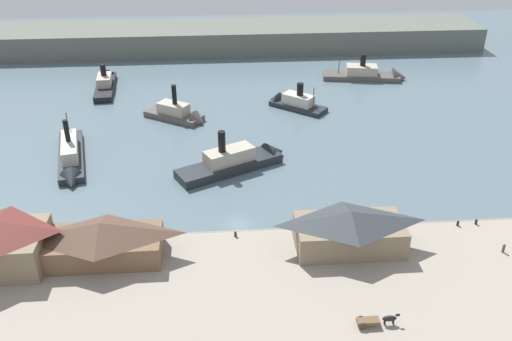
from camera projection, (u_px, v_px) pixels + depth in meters
The scene contains 17 objects.
ground_plane at pixel (239, 224), 98.94m from camera, with size 320.00×320.00×0.00m, color slate.
quay_promenade at pixel (246, 307), 79.47m from camera, with size 110.00×36.00×1.20m, color #9E9384.
seawall_edge at pixel (240, 234), 95.56m from camera, with size 110.00×0.80×1.00m, color gray.
ferry_shed_east_terminal at pixel (101, 240), 87.04m from camera, with size 19.24×9.07×6.65m.
ferry_shed_central_terminal at pixel (350, 229), 89.41m from camera, with size 17.86×9.25×6.94m.
horse_cart at pixel (376, 320), 75.06m from camera, with size 5.95×1.44×1.87m.
pedestrian_near_east_shed at pixel (504, 248), 89.46m from camera, with size 0.43×0.43×1.72m.
mooring_post_west at pixel (236, 234), 93.41m from camera, with size 0.44×0.44×0.90m, color black.
mooring_post_center_east at pixel (476, 222), 96.64m from camera, with size 0.44×0.44×0.90m, color black.
mooring_post_center_west at pixel (458, 223), 96.26m from camera, with size 0.44×0.44×0.90m, color black.
ferry_approaching_west at pixel (180, 115), 138.98m from camera, with size 16.84×13.52×10.95m.
ferry_mid_harbor at pixel (240, 160), 116.96m from camera, with size 25.09×16.66×11.21m.
ferry_departing_north at pixel (292, 102), 146.49m from camera, with size 16.12×14.57×9.06m.
ferry_moored_west at pixel (106, 82), 160.03m from camera, with size 6.72×23.85×8.85m.
ferry_outer_harbor at pixel (372, 75), 165.96m from camera, with size 25.60×10.15×9.74m.
ferry_moored_east at pixel (71, 159), 117.96m from camera, with size 10.29×26.43×10.90m.
far_headland at pixel (223, 37), 192.90m from camera, with size 180.00×24.00×8.00m, color #60665B.
Camera 1 is at (-3.20, -81.80, 56.49)m, focal length 38.47 mm.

